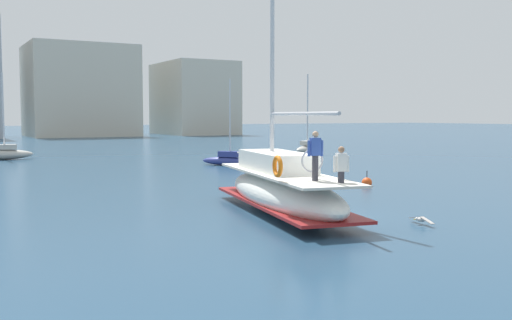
% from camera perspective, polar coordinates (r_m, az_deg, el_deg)
% --- Properties ---
extents(ground_plane, '(400.00, 400.00, 0.00)m').
position_cam_1_polar(ground_plane, '(20.99, 6.01, -5.39)').
color(ground_plane, navy).
extents(main_sailboat, '(4.26, 9.89, 13.18)m').
position_cam_1_polar(main_sailboat, '(21.42, 2.56, -2.71)').
color(main_sailboat, white).
rests_on(main_sailboat, ground).
extents(moored_sloop_near, '(4.80, 3.50, 7.34)m').
position_cam_1_polar(moored_sloop_near, '(55.13, 5.15, 1.20)').
color(moored_sloop_near, '#B7B2A8').
rests_on(moored_sloop_near, ground).
extents(moored_sloop_far, '(3.02, 3.51, 6.12)m').
position_cam_1_polar(moored_sloop_far, '(41.71, -2.84, 0.09)').
color(moored_sloop_far, navy).
rests_on(moored_sloop_far, ground).
extents(moored_catamaran, '(5.13, 1.32, 6.93)m').
position_cam_1_polar(moored_catamaran, '(51.07, -23.62, 0.61)').
color(moored_catamaran, '#B7B2A8').
rests_on(moored_catamaran, ground).
extents(seagull, '(0.48, 1.21, 0.18)m').
position_cam_1_polar(seagull, '(19.87, 15.74, -5.56)').
color(seagull, silver).
rests_on(seagull, ground).
extents(mooring_buoy, '(0.52, 0.52, 0.86)m').
position_cam_1_polar(mooring_buoy, '(30.18, 10.71, -2.17)').
color(mooring_buoy, '#EA4C19').
rests_on(mooring_buoy, ground).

